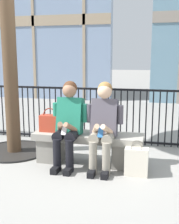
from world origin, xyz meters
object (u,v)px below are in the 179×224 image
at_px(seated_person_with_phone, 68,121).
at_px(shopping_bag, 136,161).
at_px(seated_person_companion, 103,123).
at_px(handbag_on_bench, 50,123).
at_px(stone_bench, 88,145).

xyz_separation_m(seated_person_with_phone, shopping_bag, (0.98, -0.16, -0.46)).
height_order(seated_person_with_phone, shopping_bag, seated_person_with_phone).
distance_m(seated_person_with_phone, shopping_bag, 1.10).
bearing_deg(seated_person_with_phone, seated_person_companion, 0.00).
xyz_separation_m(seated_person_with_phone, handbag_on_bench, (-0.33, 0.12, -0.07)).
relative_size(seated_person_with_phone, handbag_on_bench, 3.41).
relative_size(stone_bench, seated_person_companion, 1.32).
bearing_deg(seated_person_with_phone, handbag_on_bench, 160.06).
xyz_separation_m(stone_bench, handbag_on_bench, (-0.58, -0.01, 0.31)).
distance_m(seated_person_companion, shopping_bag, 0.68).
xyz_separation_m(seated_person_with_phone, seated_person_companion, (0.51, 0.00, 0.00)).
bearing_deg(handbag_on_bench, shopping_bag, -11.86).
distance_m(stone_bench, seated_person_with_phone, 0.47).
height_order(stone_bench, handbag_on_bench, handbag_on_bench).
bearing_deg(shopping_bag, seated_person_with_phone, 170.95).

